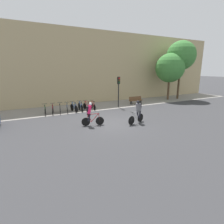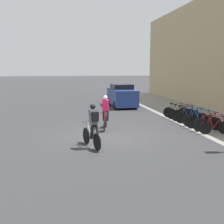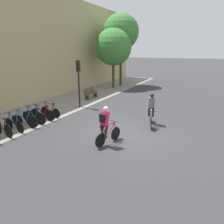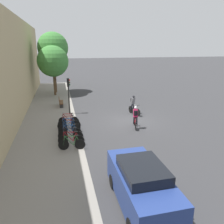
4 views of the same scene
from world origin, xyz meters
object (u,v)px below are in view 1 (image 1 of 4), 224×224
at_px(cyclist_grey, 138,111).
at_px(parked_bike_2, 60,109).
at_px(parked_bike_1, 53,110).
at_px(traffic_light_pole, 119,86).
at_px(parked_bike_7, 93,106).
at_px(parked_bike_6, 87,106).
at_px(parked_bike_4, 74,108).
at_px(bench, 136,100).
at_px(parked_bike_5, 81,107).
at_px(parked_bike_3, 67,108).
at_px(parked_bike_0, 45,111).
at_px(cyclist_pink, 90,113).

relative_size(cyclist_grey, parked_bike_2, 1.07).
relative_size(parked_bike_1, traffic_light_pole, 0.50).
xyz_separation_m(parked_bike_2, parked_bike_7, (3.38, -0.00, -0.02)).
bearing_deg(parked_bike_6, cyclist_grey, -71.27).
xyz_separation_m(parked_bike_4, bench, (7.78, 0.53, 0.07)).
height_order(parked_bike_5, traffic_light_pole, traffic_light_pole).
distance_m(parked_bike_1, parked_bike_4, 2.03).
xyz_separation_m(parked_bike_3, parked_bike_4, (0.68, 0.00, 0.02)).
bearing_deg(parked_bike_3, parked_bike_4, 0.15).
height_order(cyclist_grey, traffic_light_pole, traffic_light_pole).
bearing_deg(parked_bike_4, parked_bike_6, -0.05).
relative_size(parked_bike_0, parked_bike_4, 1.01).
bearing_deg(bench, parked_bike_3, -176.38).
height_order(parked_bike_1, parked_bike_5, parked_bike_5).
relative_size(parked_bike_1, parked_bike_5, 0.97).
distance_m(cyclist_grey, parked_bike_6, 6.38).
bearing_deg(parked_bike_4, parked_bike_0, -179.98).
bearing_deg(parked_bike_7, parked_bike_0, 180.00).
relative_size(cyclist_pink, parked_bike_0, 1.07).
distance_m(cyclist_pink, parked_bike_3, 5.05).
distance_m(parked_bike_3, parked_bike_5, 1.35).
bearing_deg(parked_bike_0, parked_bike_1, -0.07).
bearing_deg(parked_bike_5, cyclist_grey, -65.69).
bearing_deg(parked_bike_5, parked_bike_7, -0.03).
height_order(parked_bike_0, parked_bike_7, parked_bike_0).
relative_size(cyclist_pink, parked_bike_5, 1.01).
height_order(parked_bike_4, parked_bike_6, parked_bike_4).
xyz_separation_m(cyclist_pink, cyclist_grey, (3.52, -1.03, -0.00)).
height_order(parked_bike_1, parked_bike_6, parked_bike_6).
distance_m(parked_bike_6, bench, 6.45).
distance_m(parked_bike_2, parked_bike_6, 2.71).
relative_size(cyclist_pink, parked_bike_2, 1.05).
distance_m(parked_bike_7, bench, 5.77).
distance_m(parked_bike_4, traffic_light_pole, 5.29).
relative_size(parked_bike_2, traffic_light_pole, 0.50).
xyz_separation_m(traffic_light_pole, bench, (2.85, 0.79, -1.85)).
bearing_deg(cyclist_pink, parked_bike_6, 73.49).
bearing_deg(parked_bike_1, traffic_light_pole, -2.09).
distance_m(parked_bike_4, parked_bike_5, 0.68).
relative_size(cyclist_pink, traffic_light_pole, 0.53).
bearing_deg(parked_bike_6, parked_bike_5, 179.93).
height_order(parked_bike_0, traffic_light_pole, traffic_light_pole).
height_order(cyclist_pink, parked_bike_4, cyclist_pink).
xyz_separation_m(cyclist_pink, parked_bike_6, (1.48, 4.99, -0.55)).
bearing_deg(parked_bike_7, parked_bike_4, 179.97).
bearing_deg(parked_bike_6, traffic_light_pole, -4.08).
xyz_separation_m(cyclist_grey, parked_bike_1, (-5.43, 6.02, -0.55)).
bearing_deg(parked_bike_2, parked_bike_6, -0.01).
distance_m(cyclist_grey, parked_bike_7, 6.20).
xyz_separation_m(parked_bike_0, parked_bike_2, (1.35, 0.00, 0.01)).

